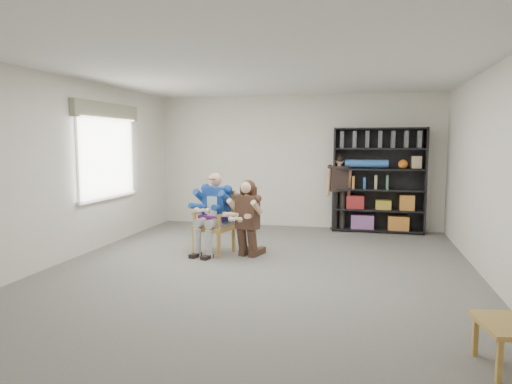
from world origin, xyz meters
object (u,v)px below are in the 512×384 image
(bookshelf, at_px, (379,180))
(standing_man, at_px, (339,193))
(kneeling_woman, at_px, (247,219))
(armchair, at_px, (214,222))
(seated_man, at_px, (214,213))

(bookshelf, height_order, standing_man, bookshelf)
(kneeling_woman, distance_m, bookshelf, 3.35)
(kneeling_woman, xyz_separation_m, bookshelf, (2.07, 2.60, 0.44))
(armchair, bearing_deg, standing_man, 67.68)
(armchair, distance_m, kneeling_woman, 0.60)
(armchair, height_order, kneeling_woman, kneeling_woman)
(seated_man, xyz_separation_m, bookshelf, (2.65, 2.48, 0.38))
(kneeling_woman, relative_size, standing_man, 0.78)
(armchair, height_order, seated_man, seated_man)
(armchair, xyz_separation_m, seated_man, (0.00, 0.00, 0.15))
(kneeling_woman, xyz_separation_m, standing_man, (1.29, 2.53, 0.17))
(seated_man, relative_size, bookshelf, 0.63)
(seated_man, height_order, bookshelf, bookshelf)
(seated_man, distance_m, kneeling_woman, 0.59)
(bookshelf, relative_size, standing_man, 1.34)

